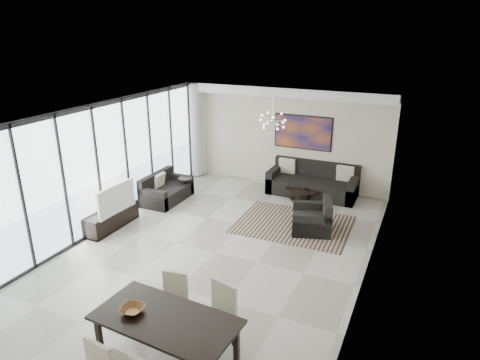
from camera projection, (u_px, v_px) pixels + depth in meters
The scene contains 18 objects.
room_shell at pixel (235, 192), 8.31m from camera, with size 6.00×9.00×2.90m.
window_wall at pixel (101, 169), 9.59m from camera, with size 0.37×8.95×2.90m.
soffit at pixel (286, 92), 11.72m from camera, with size 5.98×0.40×0.26m, color white.
painting at pixel (303, 132), 12.05m from camera, with size 1.68×0.04×0.98m, color #BA5419.
chandelier at pixel (273, 121), 10.20m from camera, with size 0.66×0.66×0.71m.
rug at pixel (294, 224), 10.24m from camera, with size 2.64×2.03×0.01m, color black.
coffee_table at pixel (303, 193), 11.64m from camera, with size 0.96×0.96×0.33m.
bowl_coffee at pixel (305, 187), 11.55m from camera, with size 0.21×0.21×0.07m, color brown.
sofa_main at pixel (313, 184), 11.99m from camera, with size 2.44×1.00×0.89m.
loveseat at pixel (166, 192), 11.58m from camera, with size 0.83×1.48×0.74m.
armchair at pixel (313, 220), 9.86m from camera, with size 1.10×1.13×0.77m.
side_table at pixel (185, 184), 11.84m from camera, with size 0.39×0.39×0.53m.
tv_console at pixel (112, 218), 10.02m from camera, with size 0.42×1.49×0.47m, color black.
television at pixel (112, 198), 9.70m from camera, with size 1.15×0.15×0.66m, color gray.
dining_table at pixel (166, 323), 5.73m from camera, with size 2.03×1.11×0.82m.
dining_chair_nw at pixel (173, 296), 6.68m from camera, with size 0.47×0.47×0.89m.
dining_chair_ne at pixel (219, 311), 6.24m from camera, with size 0.56×0.56×1.00m.
bowl_dining at pixel (132, 310), 5.81m from camera, with size 0.32×0.32×0.08m, color brown.
Camera 1 is at (3.74, -7.00, 4.50)m, focal length 32.00 mm.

